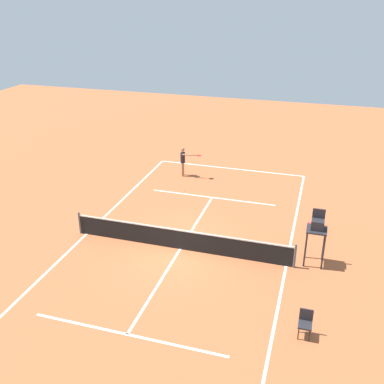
{
  "coord_description": "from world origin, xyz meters",
  "views": [
    {
      "loc": [
        -5.37,
        15.93,
        10.34
      ],
      "look_at": [
        0.75,
        -4.25,
        0.8
      ],
      "focal_mm": 41.87,
      "sensor_mm": 36.0,
      "label": 1
    }
  ],
  "objects_px": {
    "player_serving": "(184,159)",
    "equipment_bag": "(315,227)",
    "courtside_chair_near": "(305,322)",
    "tennis_ball": "(184,190)",
    "umpire_chair": "(317,229)"
  },
  "relations": [
    {
      "from": "umpire_chair",
      "to": "equipment_bag",
      "type": "distance_m",
      "value": 3.22
    },
    {
      "from": "courtside_chair_near",
      "to": "tennis_ball",
      "type": "bearing_deg",
      "value": -53.58
    },
    {
      "from": "umpire_chair",
      "to": "equipment_bag",
      "type": "bearing_deg",
      "value": -88.88
    },
    {
      "from": "tennis_ball",
      "to": "equipment_bag",
      "type": "xyz_separation_m",
      "value": [
        -7.3,
        2.56,
        0.12
      ]
    },
    {
      "from": "tennis_ball",
      "to": "umpire_chair",
      "type": "bearing_deg",
      "value": 143.56
    },
    {
      "from": "player_serving",
      "to": "equipment_bag",
      "type": "distance_m",
      "value": 9.32
    },
    {
      "from": "player_serving",
      "to": "courtside_chair_near",
      "type": "height_order",
      "value": "player_serving"
    },
    {
      "from": "tennis_ball",
      "to": "umpire_chair",
      "type": "distance_m",
      "value": 9.28
    },
    {
      "from": "player_serving",
      "to": "equipment_bag",
      "type": "bearing_deg",
      "value": 52.83
    },
    {
      "from": "courtside_chair_near",
      "to": "player_serving",
      "type": "bearing_deg",
      "value": -56.32
    },
    {
      "from": "tennis_ball",
      "to": "courtside_chair_near",
      "type": "bearing_deg",
      "value": 126.42
    },
    {
      "from": "courtside_chair_near",
      "to": "equipment_bag",
      "type": "distance_m",
      "value": 7.37
    },
    {
      "from": "courtside_chair_near",
      "to": "equipment_bag",
      "type": "height_order",
      "value": "courtside_chair_near"
    },
    {
      "from": "player_serving",
      "to": "courtside_chair_near",
      "type": "xyz_separation_m",
      "value": [
        -8.02,
        12.04,
        -0.55
      ]
    },
    {
      "from": "player_serving",
      "to": "umpire_chair",
      "type": "relative_size",
      "value": 0.75
    }
  ]
}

